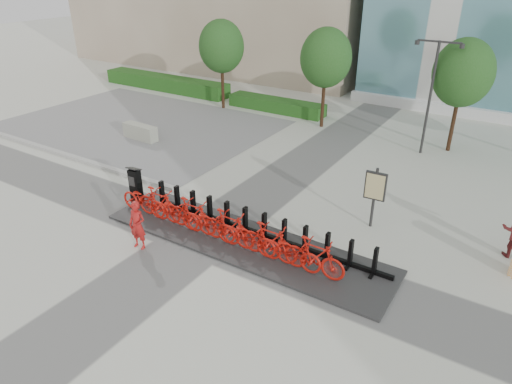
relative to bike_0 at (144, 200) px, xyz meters
The scene contains 25 objects.
ground 2.67m from the bike_0, ahead, with size 120.00×120.00×0.00m, color beige.
gravel_patch 10.24m from the bike_0, 136.39° to the left, with size 14.00×14.00×0.00m, color #585858.
curb 7.67m from the bike_0, 165.24° to the left, with size 14.00×0.25×0.15m, color #A5A5A0.
hedge_a 17.71m from the bike_0, 130.07° to the left, with size 10.00×1.40×0.90m, color #195419.
hedge_b 13.47m from the bike_0, 100.27° to the left, with size 6.00×1.20×0.70m, color #195419.
tree_0 13.54m from the bike_0, 114.14° to the left, with size 2.60×2.60×5.10m.
tree_1 12.47m from the bike_0, 84.78° to the left, with size 2.60×2.60×5.10m.
tree_2 14.56m from the bike_0, 57.76° to the left, with size 2.60×2.60×5.10m.
streetlamp 13.12m from the bike_0, 59.15° to the left, with size 2.00×0.20×5.00m.
dock_pad 3.95m from the bike_0, ahead, with size 9.60×2.40×0.08m, color #2D2D2D.
dock_rail_posts 4.05m from the bike_0, 11.77° to the left, with size 8.02×0.50×0.85m, color black, non-canonical shape.
bike_0 is the anchor object (origin of this frame).
bike_1 0.72m from the bike_0, ahead, with size 0.53×1.86×1.12m, color #B8130A.
bike_2 1.44m from the bike_0, ahead, with size 0.67×1.92×1.01m, color #B8130A.
bike_3 2.16m from the bike_0, ahead, with size 0.53×1.86×1.12m, color #B8130A.
bike_4 2.88m from the bike_0, ahead, with size 0.67×1.92×1.01m, color #B8130A.
bike_5 3.60m from the bike_0, ahead, with size 0.53×1.86×1.12m, color #B8130A.
bike_6 4.32m from the bike_0, ahead, with size 0.67×1.92×1.01m, color #B8130A.
bike_7 5.04m from the bike_0, ahead, with size 0.53×1.86×1.12m, color #B8130A.
bike_8 5.76m from the bike_0, ahead, with size 0.67×1.92×1.01m, color #B8130A.
bike_9 6.48m from the bike_0, ahead, with size 0.53×1.86×1.12m, color #B8130A.
kiosk 0.92m from the bike_0, 151.68° to the left, with size 0.46×0.39×1.41m.
worker_red 2.05m from the bike_0, 49.81° to the right, with size 0.57×0.38×1.57m, color #AB1816.
jersey_barrier 7.84m from the bike_0, 136.19° to the left, with size 1.94×0.53×0.75m, color gray.
map_sign 7.78m from the bike_0, 26.68° to the left, with size 0.69×0.15×2.11m.
Camera 1 is at (8.10, -9.69, 7.90)m, focal length 32.00 mm.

